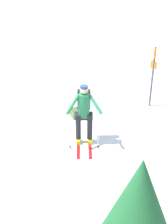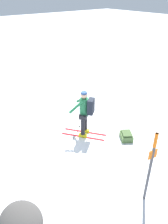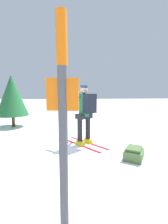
% 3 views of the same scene
% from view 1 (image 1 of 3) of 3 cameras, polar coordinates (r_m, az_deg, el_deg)
% --- Properties ---
extents(ground_plane, '(80.00, 80.00, 0.00)m').
position_cam_1_polar(ground_plane, '(8.71, 0.92, -6.27)').
color(ground_plane, white).
extents(skier, '(1.56, 1.28, 1.74)m').
position_cam_1_polar(skier, '(8.40, -0.00, 0.32)').
color(skier, red).
rests_on(skier, ground_plane).
extents(dropped_backpack, '(0.65, 0.62, 0.28)m').
position_cam_1_polar(dropped_backpack, '(10.14, -0.95, -0.11)').
color(dropped_backpack, '#4C6B38').
rests_on(dropped_backpack, ground_plane).
extents(trail_marker, '(0.08, 0.24, 2.07)m').
position_cam_1_polar(trail_marker, '(10.63, 12.48, 7.09)').
color(trail_marker, '#4C4C51').
rests_on(trail_marker, ground_plane).
extents(pine_tree, '(1.41, 1.41, 2.35)m').
position_cam_1_polar(pine_tree, '(4.95, 9.87, -17.08)').
color(pine_tree, '#4C331E').
rests_on(pine_tree, ground_plane).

